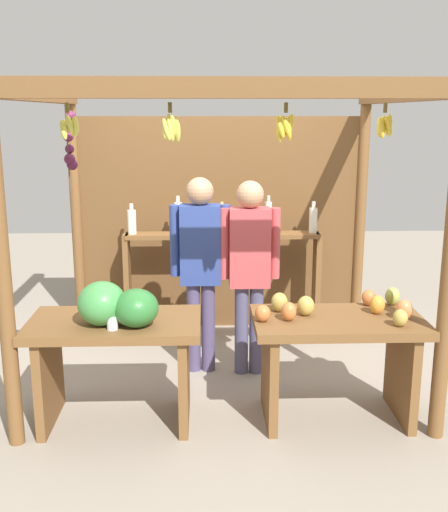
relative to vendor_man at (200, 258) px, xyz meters
name	(u,v)px	position (x,y,z in m)	size (l,w,h in m)	color
ground_plane	(223,370)	(0.18, -0.02, -0.96)	(12.00, 12.00, 0.00)	gray
market_stall	(221,200)	(0.18, 0.44, 0.40)	(2.86, 2.29, 2.28)	brown
fruit_counter_left	(116,335)	(-0.56, -0.87, -0.32)	(1.15, 0.64, 1.02)	brown
fruit_counter_right	(337,343)	(0.94, -0.83, -0.41)	(1.16, 0.65, 0.87)	brown
bottle_shelf_unit	(222,256)	(0.19, 0.79, -0.18)	(1.83, 0.22, 1.35)	brown
vendor_man	(200,258)	(0.00, 0.00, 0.00)	(0.48, 0.22, 1.60)	#4F456C
vendor_woman	(249,261)	(0.39, -0.06, -0.01)	(0.48, 0.21, 1.58)	#4E4C6D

